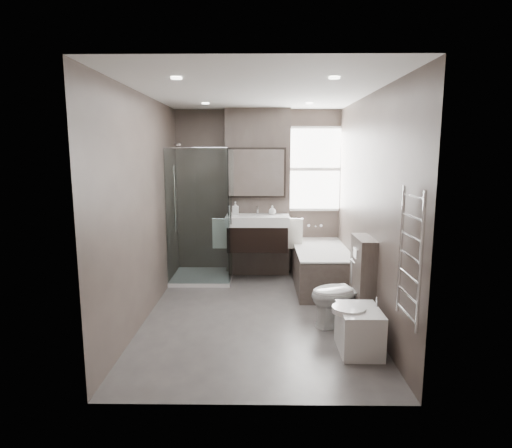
{
  "coord_description": "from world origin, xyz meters",
  "views": [
    {
      "loc": [
        0.06,
        -4.94,
        1.94
      ],
      "look_at": [
        -0.01,
        0.15,
        1.08
      ],
      "focal_mm": 30.0,
      "sensor_mm": 36.0,
      "label": 1
    }
  ],
  "objects_px": {
    "toilet": "(342,294)",
    "bathtub": "(321,265)",
    "bidet": "(359,329)",
    "vanity": "(257,232)"
  },
  "relations": [
    {
      "from": "toilet",
      "to": "bathtub",
      "type": "bearing_deg",
      "value": 163.89
    },
    {
      "from": "bathtub",
      "to": "bidet",
      "type": "bearing_deg",
      "value": -87.55
    },
    {
      "from": "toilet",
      "to": "bidet",
      "type": "distance_m",
      "value": 0.67
    },
    {
      "from": "bidet",
      "to": "bathtub",
      "type": "bearing_deg",
      "value": 92.45
    },
    {
      "from": "bathtub",
      "to": "toilet",
      "type": "distance_m",
      "value": 1.42
    },
    {
      "from": "vanity",
      "to": "bidet",
      "type": "relative_size",
      "value": 1.7
    },
    {
      "from": "vanity",
      "to": "toilet",
      "type": "height_order",
      "value": "vanity"
    },
    {
      "from": "vanity",
      "to": "bidet",
      "type": "xyz_separation_m",
      "value": [
        1.01,
        -2.4,
        -0.51
      ]
    },
    {
      "from": "vanity",
      "to": "bidet",
      "type": "bearing_deg",
      "value": -67.07
    },
    {
      "from": "bathtub",
      "to": "vanity",
      "type": "bearing_deg",
      "value": 160.63
    }
  ]
}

